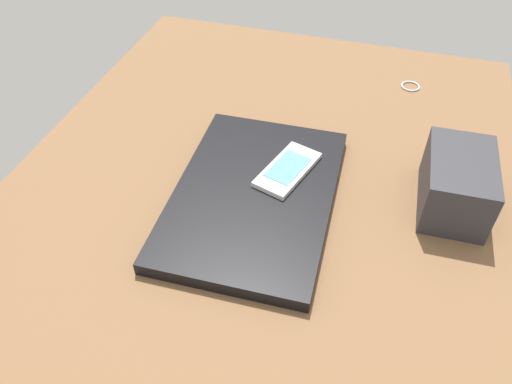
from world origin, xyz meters
TOP-DOWN VIEW (x-y plane):
  - desk_surface at (0.00, 0.00)cm, footprint 120.00×80.00cm
  - laptop_closed at (-4.91, 0.32)cm, footprint 35.84×24.66cm
  - cell_phone_on_laptop at (-10.58, 3.78)cm, footprint 13.11×8.93cm
  - desk_organizer at (-12.70, 28.70)cm, footprint 14.66×9.83cm
  - key_ring at (-44.61, 20.56)cm, footprint 3.71×3.71cm

SIDE VIEW (x-z plane):
  - desk_surface at x=0.00cm, z-range 0.00..3.00cm
  - key_ring at x=-44.61cm, z-range 3.00..3.36cm
  - laptop_closed at x=-4.91cm, z-range 3.00..5.17cm
  - cell_phone_on_laptop at x=-10.58cm, z-range 5.14..6.12cm
  - desk_organizer at x=-12.70cm, z-range 3.00..11.76cm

